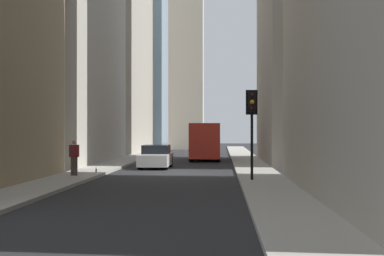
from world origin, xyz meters
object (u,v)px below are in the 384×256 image
at_px(delivery_truck, 206,141).
at_px(sedan_white, 156,157).
at_px(traffic_light_foreground, 252,114).
at_px(pedestrian, 74,156).
at_px(discarded_bottle, 96,170).

height_order(delivery_truck, sedan_white, delivery_truck).
xyz_separation_m(traffic_light_foreground, pedestrian, (1.77, 8.43, -1.97)).
xyz_separation_m(sedan_white, discarded_bottle, (-5.53, 2.45, -0.42)).
height_order(pedestrian, discarded_bottle, pedestrian).
bearing_deg(sedan_white, discarded_bottle, 156.12).
distance_m(sedan_white, traffic_light_foreground, 10.92).
bearing_deg(sedan_white, pedestrian, 157.55).
bearing_deg(pedestrian, discarded_bottle, -18.16).
relative_size(delivery_truck, sedan_white, 1.50).
distance_m(delivery_truck, traffic_light_foreground, 18.24).
height_order(traffic_light_foreground, discarded_bottle, traffic_light_foreground).
bearing_deg(discarded_bottle, traffic_light_foreground, -115.24).
height_order(delivery_truck, discarded_bottle, delivery_truck).
bearing_deg(sedan_white, delivery_truck, -17.69).
bearing_deg(pedestrian, delivery_truck, -19.91).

